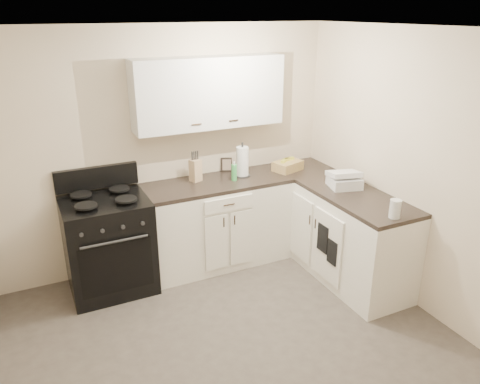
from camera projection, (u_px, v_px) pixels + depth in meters
name	position (u px, v px, depth m)	size (l,w,h in m)	color
floor	(242.00, 355.00, 3.79)	(3.60, 3.60, 0.00)	#473F38
ceiling	(243.00, 30.00, 2.88)	(3.60, 3.60, 0.00)	white
wall_back	(167.00, 151.00, 4.85)	(3.60, 3.60, 0.00)	beige
wall_right	(428.00, 178.00, 4.06)	(3.60, 3.60, 0.00)	beige
base_cabinets_back	(217.00, 224.00, 5.06)	(1.55, 0.60, 0.90)	white
base_cabinets_right	(335.00, 229.00, 4.95)	(0.60, 1.90, 0.90)	white
countertop_back	(216.00, 183.00, 4.89)	(1.55, 0.60, 0.04)	black
countertop_right	(338.00, 187.00, 4.78)	(0.60, 1.90, 0.04)	black
upper_cabinets	(209.00, 93.00, 4.68)	(1.55, 0.30, 0.70)	silver
stove	(109.00, 246.00, 4.57)	(0.80, 0.68, 0.97)	black
knife_block	(195.00, 170.00, 4.86)	(0.11, 0.10, 0.23)	#D4B182
paper_towel	(242.00, 162.00, 4.99)	(0.13, 0.13, 0.32)	white
soap_bottle	(234.00, 172.00, 4.88)	(0.06, 0.06, 0.17)	green
picture_frame	(226.00, 165.00, 5.16)	(0.12, 0.02, 0.15)	black
wicker_basket	(288.00, 166.00, 5.20)	(0.31, 0.21, 0.10)	tan
countertop_grill	(344.00, 182.00, 4.71)	(0.30, 0.28, 0.11)	white
glass_jar	(395.00, 209.00, 4.01)	(0.10, 0.10, 0.16)	silver
oven_mitt_near	(332.00, 252.00, 4.48)	(0.02, 0.14, 0.25)	black
oven_mitt_far	(323.00, 238.00, 4.59)	(0.02, 0.16, 0.28)	black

